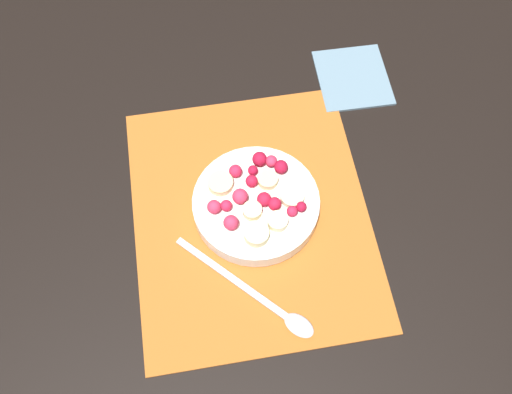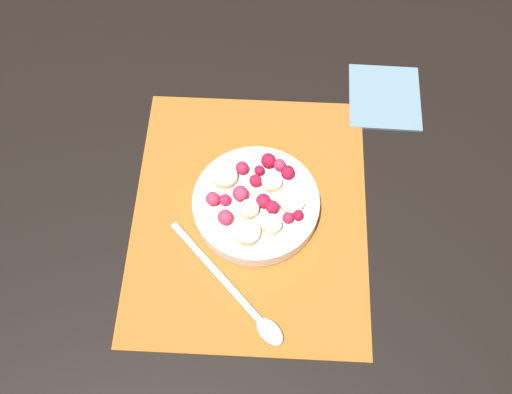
{
  "view_description": "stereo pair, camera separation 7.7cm",
  "coord_description": "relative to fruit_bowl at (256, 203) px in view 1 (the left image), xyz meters",
  "views": [
    {
      "loc": [
        -0.35,
        0.05,
        0.72
      ],
      "look_at": [
        0.01,
        -0.01,
        0.04
      ],
      "focal_mm": 40.0,
      "sensor_mm": 36.0,
      "label": 1
    },
    {
      "loc": [
        -0.35,
        -0.03,
        0.72
      ],
      "look_at": [
        0.01,
        -0.01,
        0.04
      ],
      "focal_mm": 40.0,
      "sensor_mm": 36.0,
      "label": 2
    }
  ],
  "objects": [
    {
      "name": "napkin",
      "position": [
        0.21,
        -0.19,
        -0.02
      ],
      "size": [
        0.13,
        0.11,
        0.01
      ],
      "color": "slate",
      "rests_on": "ground_plane"
    },
    {
      "name": "placemat",
      "position": [
        -0.01,
        0.01,
        -0.02
      ],
      "size": [
        0.39,
        0.33,
        0.01
      ],
      "color": "#B26023",
      "rests_on": "ground_plane"
    },
    {
      "name": "spoon",
      "position": [
        -0.14,
        0.01,
        -0.02
      ],
      "size": [
        0.17,
        0.16,
        0.01
      ],
      "rotation": [
        0.0,
        0.0,
        3.91
      ],
      "color": "silver",
      "rests_on": "placemat"
    },
    {
      "name": "ground_plane",
      "position": [
        -0.01,
        0.01,
        -0.02
      ],
      "size": [
        3.0,
        3.0,
        0.0
      ],
      "primitive_type": "plane",
      "color": "black"
    },
    {
      "name": "fruit_bowl",
      "position": [
        0.0,
        0.0,
        0.0
      ],
      "size": [
        0.17,
        0.17,
        0.05
      ],
      "color": "white",
      "rests_on": "placemat"
    }
  ]
}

